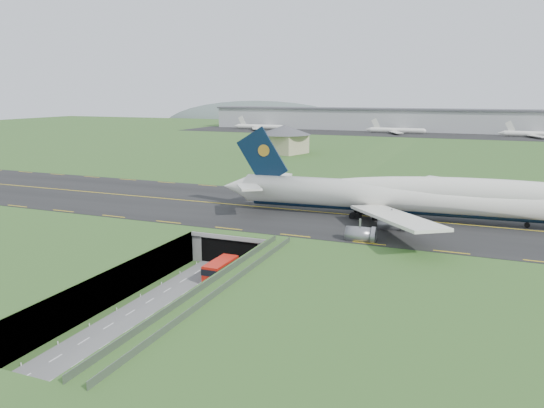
% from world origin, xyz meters
% --- Properties ---
extents(ground, '(900.00, 900.00, 0.00)m').
position_xyz_m(ground, '(0.00, 0.00, 0.00)').
color(ground, '#305823').
rests_on(ground, ground).
extents(airfield_deck, '(800.00, 800.00, 6.00)m').
position_xyz_m(airfield_deck, '(0.00, 0.00, 3.00)').
color(airfield_deck, gray).
rests_on(airfield_deck, ground).
extents(trench_road, '(12.00, 75.00, 0.20)m').
position_xyz_m(trench_road, '(0.00, -7.50, 0.10)').
color(trench_road, slate).
rests_on(trench_road, ground).
extents(taxiway, '(800.00, 44.00, 0.18)m').
position_xyz_m(taxiway, '(0.00, 33.00, 6.09)').
color(taxiway, black).
rests_on(taxiway, airfield_deck).
extents(tunnel_portal, '(17.00, 22.30, 6.00)m').
position_xyz_m(tunnel_portal, '(0.00, 16.71, 3.33)').
color(tunnel_portal, gray).
rests_on(tunnel_portal, ground).
extents(guideway, '(3.00, 53.00, 7.05)m').
position_xyz_m(guideway, '(11.00, -19.11, 5.32)').
color(guideway, '#A8A8A3').
rests_on(guideway, ground).
extents(jumbo_jet, '(91.65, 59.36, 19.68)m').
position_xyz_m(jumbo_jet, '(32.91, 33.62, 11.29)').
color(jumbo_jet, white).
rests_on(jumbo_jet, ground).
extents(shuttle_tram, '(3.29, 8.37, 3.39)m').
position_xyz_m(shuttle_tram, '(2.17, 0.39, 1.85)').
color(shuttle_tram, red).
rests_on(shuttle_tram, ground).
extents(service_building, '(28.24, 28.24, 12.59)m').
position_xyz_m(service_building, '(-38.83, 139.70, 13.46)').
color(service_building, tan).
rests_on(service_building, ground).
extents(cargo_terminal, '(320.00, 67.00, 15.60)m').
position_xyz_m(cargo_terminal, '(-0.16, 299.41, 13.96)').
color(cargo_terminal, '#B2B2B2').
rests_on(cargo_terminal, ground).
extents(distant_hills, '(700.00, 91.00, 60.00)m').
position_xyz_m(distant_hills, '(64.38, 430.00, -4.00)').
color(distant_hills, '#54655E').
rests_on(distant_hills, ground).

